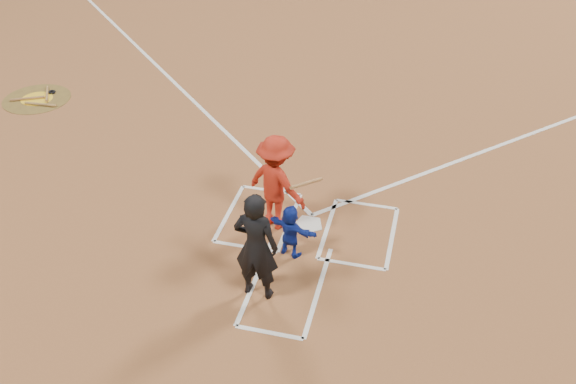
% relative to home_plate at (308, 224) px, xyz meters
% --- Properties ---
extents(ground, '(120.00, 120.00, 0.00)m').
position_rel_home_plate_xyz_m(ground, '(0.00, 0.00, -0.02)').
color(ground, '#145014').
rests_on(ground, ground).
extents(home_plate_dirt, '(28.00, 28.00, 0.01)m').
position_rel_home_plate_xyz_m(home_plate_dirt, '(0.00, 6.00, -0.01)').
color(home_plate_dirt, brown).
rests_on(home_plate_dirt, ground).
extents(home_plate, '(0.60, 0.60, 0.02)m').
position_rel_home_plate_xyz_m(home_plate, '(0.00, 0.00, 0.00)').
color(home_plate, silver).
rests_on(home_plate, home_plate_dirt).
extents(on_deck_circle, '(1.70, 1.70, 0.01)m').
position_rel_home_plate_xyz_m(on_deck_circle, '(-7.90, 3.38, -0.00)').
color(on_deck_circle, brown).
rests_on(on_deck_circle, home_plate_dirt).
extents(on_deck_logo, '(0.80, 0.80, 0.00)m').
position_rel_home_plate_xyz_m(on_deck_logo, '(-7.90, 3.38, 0.00)').
color(on_deck_logo, yellow).
rests_on(on_deck_logo, on_deck_circle).
extents(on_deck_bat_a, '(0.47, 0.76, 0.06)m').
position_rel_home_plate_xyz_m(on_deck_bat_a, '(-7.75, 3.63, 0.03)').
color(on_deck_bat_a, olive).
rests_on(on_deck_bat_a, on_deck_circle).
extents(on_deck_bat_b, '(0.78, 0.43, 0.06)m').
position_rel_home_plate_xyz_m(on_deck_bat_b, '(-8.10, 3.28, 0.03)').
color(on_deck_bat_b, brown).
rests_on(on_deck_bat_b, on_deck_circle).
extents(on_deck_bat_c, '(0.84, 0.12, 0.06)m').
position_rel_home_plate_xyz_m(on_deck_bat_c, '(-7.60, 3.08, 0.03)').
color(on_deck_bat_c, olive).
rests_on(on_deck_bat_c, on_deck_circle).
extents(bat_weight_donut, '(0.19, 0.19, 0.05)m').
position_rel_home_plate_xyz_m(bat_weight_donut, '(-7.70, 3.78, 0.03)').
color(bat_weight_donut, black).
rests_on(bat_weight_donut, on_deck_circle).
extents(catcher, '(1.00, 0.60, 1.03)m').
position_rel_home_plate_xyz_m(catcher, '(-0.13, -0.89, 0.51)').
color(catcher, '#132BA2').
rests_on(catcher, home_plate_dirt).
extents(umpire, '(0.76, 0.53, 2.01)m').
position_rel_home_plate_xyz_m(umpire, '(-0.42, -1.99, 0.99)').
color(umpire, black).
rests_on(umpire, home_plate_dirt).
extents(chalk_markings, '(28.35, 17.32, 0.01)m').
position_rel_home_plate_xyz_m(chalk_markings, '(0.00, 5.29, -0.01)').
color(chalk_markings, white).
rests_on(chalk_markings, home_plate_dirt).
extents(batter_at_plate, '(1.53, 1.13, 1.89)m').
position_rel_home_plate_xyz_m(batter_at_plate, '(-0.59, -0.11, 0.94)').
color(batter_at_plate, red).
rests_on(batter_at_plate, home_plate_dirt).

